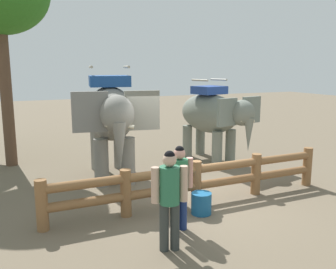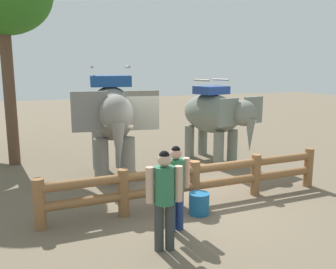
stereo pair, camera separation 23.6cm
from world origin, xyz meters
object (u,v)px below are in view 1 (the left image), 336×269
feed_bucket (201,203)px  log_fence (196,179)px  elephant_center (213,116)px  elephant_near_left (111,116)px  tourist_woman_in_black (170,194)px  tourist_man_in_blue (179,182)px

feed_bucket → log_fence: bearing=73.5°
elephant_center → feed_bucket: (-2.60, -3.95, -1.34)m
elephant_near_left → tourist_woman_in_black: bearing=-92.5°
log_fence → elephant_near_left: 3.29m
log_fence → feed_bucket: size_ratio=14.93×
elephant_center → tourist_woman_in_black: size_ratio=1.84×
elephant_center → feed_bucket: size_ratio=6.98×
log_fence → tourist_woman_in_black: (-1.47, -1.77, 0.45)m
log_fence → elephant_near_left: bearing=114.6°
log_fence → feed_bucket: (-0.17, -0.56, -0.37)m
elephant_near_left → log_fence: bearing=-65.4°
elephant_near_left → elephant_center: size_ratio=1.15×
log_fence → tourist_woman_in_black: size_ratio=3.95×
feed_bucket → tourist_woman_in_black: bearing=-137.3°
log_fence → tourist_man_in_blue: tourist_man_in_blue is taller
elephant_center → tourist_woman_in_black: elephant_center is taller
tourist_woman_in_black → feed_bucket: bearing=42.7°
log_fence → elephant_near_left: elephant_near_left is taller
feed_bucket → elephant_near_left: bearing=108.3°
elephant_near_left → tourist_man_in_blue: (0.30, -3.90, -0.83)m
log_fence → elephant_near_left: (-1.27, 2.78, 1.22)m
log_fence → tourist_woman_in_black: bearing=-129.8°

